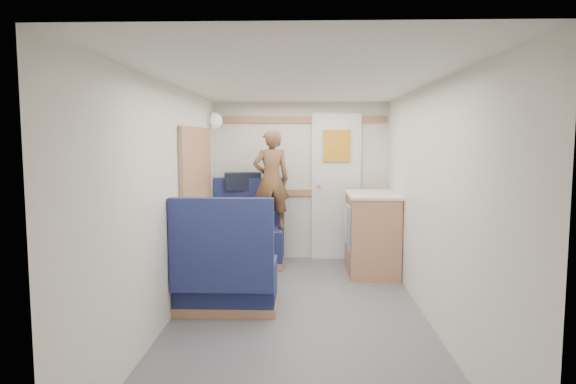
{
  "coord_description": "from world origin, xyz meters",
  "views": [
    {
      "loc": [
        0.04,
        -4.3,
        1.55
      ],
      "look_at": [
        -0.12,
        0.9,
        1.0
      ],
      "focal_mm": 32.0,
      "sensor_mm": 36.0,
      "label": 1
    }
  ],
  "objects_px": {
    "galley_counter": "(371,232)",
    "beer_glass": "(256,209)",
    "wine_glass": "(228,207)",
    "tumbler_left": "(219,217)",
    "duffel_bag": "(243,181)",
    "bench_near": "(226,279)",
    "person": "(271,180)",
    "orange_fruit": "(247,216)",
    "dinette_table": "(238,232)",
    "cheese_block": "(247,218)",
    "bench_far": "(247,240)",
    "salt_grinder": "(246,212)",
    "bread_loaf": "(262,207)",
    "pepper_grinder": "(241,211)",
    "dome_light": "(214,121)",
    "tumbler_right": "(236,212)",
    "tray": "(250,220)"
  },
  "relations": [
    {
      "from": "cheese_block",
      "to": "galley_counter",
      "type": "bearing_deg",
      "value": 31.73
    },
    {
      "from": "dome_light",
      "to": "pepper_grinder",
      "type": "relative_size",
      "value": 1.96
    },
    {
      "from": "bench_far",
      "to": "wine_glass",
      "type": "xyz_separation_m",
      "value": [
        -0.08,
        -1.0,
        0.54
      ]
    },
    {
      "from": "person",
      "to": "orange_fruit",
      "type": "height_order",
      "value": "person"
    },
    {
      "from": "galley_counter",
      "to": "pepper_grinder",
      "type": "xyz_separation_m",
      "value": [
        -1.45,
        -0.44,
        0.3
      ]
    },
    {
      "from": "beer_glass",
      "to": "orange_fruit",
      "type": "bearing_deg",
      "value": -96.28
    },
    {
      "from": "dinette_table",
      "to": "beer_glass",
      "type": "distance_m",
      "value": 0.35
    },
    {
      "from": "dinette_table",
      "to": "galley_counter",
      "type": "xyz_separation_m",
      "value": [
        1.47,
        0.55,
        -0.1
      ]
    },
    {
      "from": "duffel_bag",
      "to": "tumbler_left",
      "type": "relative_size",
      "value": 3.73
    },
    {
      "from": "galley_counter",
      "to": "beer_glass",
      "type": "bearing_deg",
      "value": -165.88
    },
    {
      "from": "galley_counter",
      "to": "tumbler_right",
      "type": "distance_m",
      "value": 1.62
    },
    {
      "from": "duffel_bag",
      "to": "pepper_grinder",
      "type": "relative_size",
      "value": 4.34
    },
    {
      "from": "galley_counter",
      "to": "cheese_block",
      "type": "bearing_deg",
      "value": -148.27
    },
    {
      "from": "bench_far",
      "to": "galley_counter",
      "type": "relative_size",
      "value": 1.14
    },
    {
      "from": "orange_fruit",
      "to": "wine_glass",
      "type": "relative_size",
      "value": 0.39
    },
    {
      "from": "tray",
      "to": "person",
      "type": "bearing_deg",
      "value": 81.46
    },
    {
      "from": "tray",
      "to": "tumbler_right",
      "type": "bearing_deg",
      "value": 130.42
    },
    {
      "from": "person",
      "to": "dinette_table",
      "type": "bearing_deg",
      "value": 54.44
    },
    {
      "from": "tumbler_left",
      "to": "bread_loaf",
      "type": "xyz_separation_m",
      "value": [
        0.36,
        0.75,
        -0.0
      ]
    },
    {
      "from": "orange_fruit",
      "to": "bench_near",
      "type": "bearing_deg",
      "value": -100.63
    },
    {
      "from": "duffel_bag",
      "to": "pepper_grinder",
      "type": "height_order",
      "value": "duffel_bag"
    },
    {
      "from": "bench_near",
      "to": "dome_light",
      "type": "height_order",
      "value": "dome_light"
    },
    {
      "from": "orange_fruit",
      "to": "bench_far",
      "type": "bearing_deg",
      "value": 96.07
    },
    {
      "from": "duffel_bag",
      "to": "bench_near",
      "type": "bearing_deg",
      "value": -99.78
    },
    {
      "from": "dome_light",
      "to": "salt_grinder",
      "type": "relative_size",
      "value": 2.32
    },
    {
      "from": "dinette_table",
      "to": "dome_light",
      "type": "bearing_deg",
      "value": 114.65
    },
    {
      "from": "tray",
      "to": "salt_grinder",
      "type": "xyz_separation_m",
      "value": [
        -0.08,
        0.3,
        0.03
      ]
    },
    {
      "from": "duffel_bag",
      "to": "beer_glass",
      "type": "height_order",
      "value": "duffel_bag"
    },
    {
      "from": "tumbler_right",
      "to": "bread_loaf",
      "type": "xyz_separation_m",
      "value": [
        0.25,
        0.38,
        -0.0
      ]
    },
    {
      "from": "tumbler_left",
      "to": "beer_glass",
      "type": "bearing_deg",
      "value": 62.9
    },
    {
      "from": "dinette_table",
      "to": "tray",
      "type": "distance_m",
      "value": 0.31
    },
    {
      "from": "wine_glass",
      "to": "salt_grinder",
      "type": "relative_size",
      "value": 1.95
    },
    {
      "from": "orange_fruit",
      "to": "pepper_grinder",
      "type": "distance_m",
      "value": 0.37
    },
    {
      "from": "wine_glass",
      "to": "cheese_block",
      "type": "bearing_deg",
      "value": -35.66
    },
    {
      "from": "galley_counter",
      "to": "tumbler_left",
      "type": "bearing_deg",
      "value": -150.05
    },
    {
      "from": "bench_near",
      "to": "salt_grinder",
      "type": "xyz_separation_m",
      "value": [
        0.07,
        0.95,
        0.46
      ]
    },
    {
      "from": "cheese_block",
      "to": "dinette_table",
      "type": "bearing_deg",
      "value": 113.43
    },
    {
      "from": "bench_near",
      "to": "tumbler_left",
      "type": "distance_m",
      "value": 0.7
    },
    {
      "from": "wine_glass",
      "to": "tumbler_left",
      "type": "relative_size",
      "value": 1.41
    },
    {
      "from": "dome_light",
      "to": "person",
      "type": "relative_size",
      "value": 0.17
    },
    {
      "from": "dinette_table",
      "to": "orange_fruit",
      "type": "xyz_separation_m",
      "value": [
        0.12,
        -0.24,
        0.2
      ]
    },
    {
      "from": "bench_near",
      "to": "orange_fruit",
      "type": "height_order",
      "value": "bench_near"
    },
    {
      "from": "bench_far",
      "to": "tumbler_right",
      "type": "height_order",
      "value": "bench_far"
    },
    {
      "from": "person",
      "to": "salt_grinder",
      "type": "xyz_separation_m",
      "value": [
        -0.23,
        -0.7,
        -0.29
      ]
    },
    {
      "from": "bench_near",
      "to": "tumbler_right",
      "type": "distance_m",
      "value": 0.98
    },
    {
      "from": "orange_fruit",
      "to": "wine_glass",
      "type": "xyz_separation_m",
      "value": [
        -0.2,
        0.1,
        0.07
      ]
    },
    {
      "from": "tumbler_right",
      "to": "orange_fruit",
      "type": "bearing_deg",
      "value": -58.78
    },
    {
      "from": "cheese_block",
      "to": "pepper_grinder",
      "type": "distance_m",
      "value": 0.41
    },
    {
      "from": "tumbler_right",
      "to": "pepper_grinder",
      "type": "distance_m",
      "value": 0.13
    },
    {
      "from": "bench_far",
      "to": "galley_counter",
      "type": "xyz_separation_m",
      "value": [
        1.47,
        -0.31,
        0.17
      ]
    }
  ]
}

